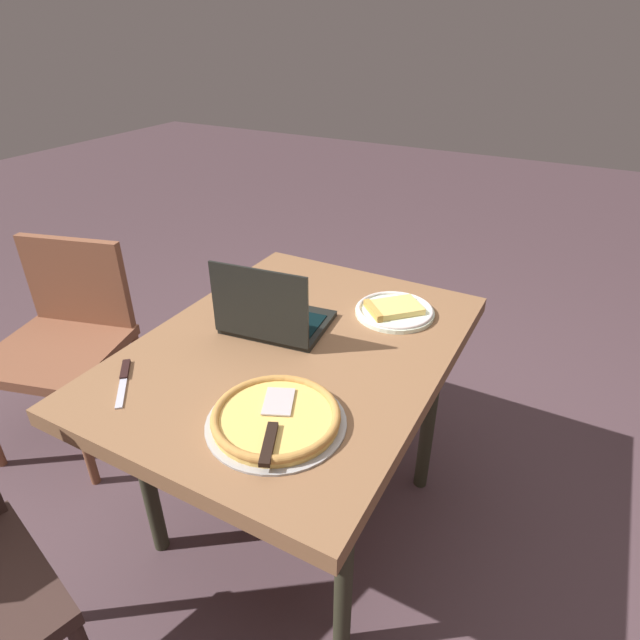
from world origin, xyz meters
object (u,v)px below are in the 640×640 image
object	(u,v)px
dining_table	(295,364)
laptop	(273,316)
chair_near	(65,332)
pizza_tray	(276,418)
table_knife	(124,378)
pizza_plate	(394,310)

from	to	relation	value
dining_table	laptop	size ratio (longest dim) A/B	3.44
chair_near	dining_table	bearing A→B (deg)	91.82
pizza_tray	table_knife	world-z (taller)	pizza_tray
pizza_tray	chair_near	bearing A→B (deg)	-103.37
laptop	dining_table	bearing A→B (deg)	67.86
pizza_plate	table_knife	xyz separation A→B (m)	(0.67, -0.50, -0.01)
laptop	pizza_tray	xyz separation A→B (m)	(0.35, 0.24, -0.03)
pizza_plate	pizza_tray	size ratio (longest dim) A/B	0.76
pizza_plate	table_knife	size ratio (longest dim) A/B	1.50
laptop	chair_near	size ratio (longest dim) A/B	0.40
laptop	table_knife	world-z (taller)	laptop
laptop	table_knife	distance (m)	0.45
laptop	pizza_plate	bearing A→B (deg)	133.46
dining_table	laptop	bearing A→B (deg)	-112.14
pizza_tray	pizza_plate	bearing A→B (deg)	175.38
dining_table	chair_near	size ratio (longest dim) A/B	1.38
pizza_plate	pizza_tray	distance (m)	0.63
laptop	table_knife	size ratio (longest dim) A/B	1.95
dining_table	laptop	xyz separation A→B (m)	(-0.04, -0.10, 0.12)
dining_table	table_knife	bearing A→B (deg)	-40.88
laptop	table_knife	xyz separation A→B (m)	(0.40, -0.21, -0.05)
pizza_plate	dining_table	bearing A→B (deg)	-31.23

